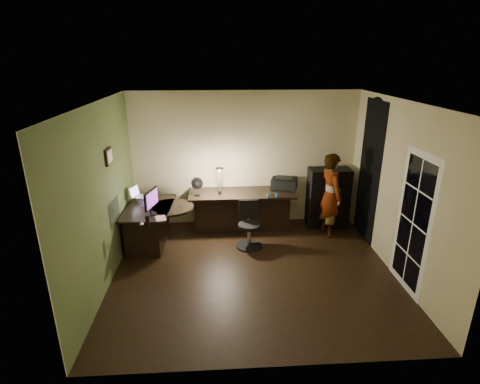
{
  "coord_description": "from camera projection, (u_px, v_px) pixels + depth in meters",
  "views": [
    {
      "loc": [
        -0.56,
        -5.26,
        3.31
      ],
      "look_at": [
        -0.15,
        1.05,
        1.0
      ],
      "focal_mm": 28.0,
      "sensor_mm": 36.0,
      "label": 1
    }
  ],
  "objects": [
    {
      "name": "printer",
      "position": [
        284.0,
        183.0,
        7.53
      ],
      "size": [
        0.59,
        0.52,
        0.22
      ],
      "primitive_type": "cube",
      "rotation": [
        0.0,
        0.0,
        -0.31
      ],
      "color": "black",
      "rests_on": "desk_right"
    },
    {
      "name": "laptop",
      "position": [
        142.0,
        192.0,
        6.92
      ],
      "size": [
        0.38,
        0.37,
        0.2
      ],
      "primitive_type": "cube",
      "rotation": [
        0.0,
        0.0,
        -0.37
      ],
      "color": "silver",
      "rests_on": "laptop_stand"
    },
    {
      "name": "wall_left",
      "position": [
        102.0,
        197.0,
        5.5
      ],
      "size": [
        0.01,
        4.0,
        2.7
      ],
      "primitive_type": "cube",
      "color": "#C8BC8E",
      "rests_on": "floor"
    },
    {
      "name": "wall_back",
      "position": [
        244.0,
        159.0,
        7.52
      ],
      "size": [
        4.5,
        0.01,
        2.7
      ],
      "primitive_type": "cube",
      "color": "#C8BC8E",
      "rests_on": "floor"
    },
    {
      "name": "headphones",
      "position": [
        272.0,
        195.0,
        7.03
      ],
      "size": [
        0.22,
        0.11,
        0.1
      ],
      "primitive_type": "cube",
      "rotation": [
        0.0,
        0.0,
        0.1
      ],
      "color": "#11509E",
      "rests_on": "desk_right"
    },
    {
      "name": "arched_doorway",
      "position": [
        369.0,
        172.0,
        6.87
      ],
      "size": [
        0.01,
        0.9,
        2.6
      ],
      "primitive_type": "cube",
      "color": "black",
      "rests_on": "floor"
    },
    {
      "name": "laptop_stand",
      "position": [
        143.0,
        199.0,
        6.96
      ],
      "size": [
        0.24,
        0.22,
        0.09
      ],
      "primitive_type": "cube",
      "rotation": [
        0.0,
        0.0,
        0.21
      ],
      "color": "silver",
      "rests_on": "desk_left"
    },
    {
      "name": "monitor",
      "position": [
        151.0,
        206.0,
        6.36
      ],
      "size": [
        0.22,
        0.48,
        0.31
      ],
      "primitive_type": "cube",
      "rotation": [
        0.0,
        0.0,
        -0.27
      ],
      "color": "black",
      "rests_on": "desk_left"
    },
    {
      "name": "desk_right",
      "position": [
        242.0,
        211.0,
        7.49
      ],
      "size": [
        2.08,
        0.74,
        0.78
      ],
      "primitive_type": "cube",
      "rotation": [
        0.0,
        0.0,
        0.0
      ],
      "color": "black",
      "rests_on": "floor"
    },
    {
      "name": "pen",
      "position": [
        181.0,
        207.0,
        6.71
      ],
      "size": [
        0.04,
        0.14,
        0.01
      ],
      "primitive_type": "cube",
      "rotation": [
        0.0,
        0.0,
        0.22
      ],
      "color": "black",
      "rests_on": "desk_left"
    },
    {
      "name": "wall_front",
      "position": [
        274.0,
        263.0,
        3.76
      ],
      "size": [
        4.5,
        0.01,
        2.7
      ],
      "primitive_type": "cube",
      "color": "#C8BC8E",
      "rests_on": "floor"
    },
    {
      "name": "cabinet",
      "position": [
        328.0,
        198.0,
        7.55
      ],
      "size": [
        0.81,
        0.41,
        1.22
      ],
      "primitive_type": "cube",
      "rotation": [
        0.0,
        0.0,
        -0.0
      ],
      "color": "black",
      "rests_on": "floor"
    },
    {
      "name": "french_door",
      "position": [
        413.0,
        223.0,
        5.36
      ],
      "size": [
        0.02,
        0.92,
        2.1
      ],
      "primitive_type": "cube",
      "color": "white",
      "rests_on": "floor"
    },
    {
      "name": "desk_left",
      "position": [
        151.0,
        226.0,
        6.85
      ],
      "size": [
        0.86,
        1.34,
        0.75
      ],
      "primitive_type": "cube",
      "rotation": [
        0.0,
        0.0,
        -0.05
      ],
      "color": "black",
      "rests_on": "floor"
    },
    {
      "name": "desk_lamp",
      "position": [
        220.0,
        179.0,
        7.15
      ],
      "size": [
        0.2,
        0.3,
        0.61
      ],
      "primitive_type": "cube",
      "rotation": [
        0.0,
        0.0,
        0.21
      ],
      "color": "black",
      "rests_on": "desk_right"
    },
    {
      "name": "floor",
      "position": [
        253.0,
        272.0,
        6.1
      ],
      "size": [
        4.5,
        4.0,
        0.01
      ],
      "primitive_type": "cube",
      "color": "black",
      "rests_on": "ground"
    },
    {
      "name": "phone",
      "position": [
        170.0,
        214.0,
        6.39
      ],
      "size": [
        0.08,
        0.15,
        0.01
      ],
      "primitive_type": "cube",
      "rotation": [
        0.0,
        0.0,
        0.06
      ],
      "color": "black",
      "rests_on": "desk_left"
    },
    {
      "name": "person",
      "position": [
        330.0,
        195.0,
        7.11
      ],
      "size": [
        0.52,
        0.66,
        1.63
      ],
      "primitive_type": "imported",
      "rotation": [
        0.0,
        0.0,
        1.81
      ],
      "color": "#D8A88C",
      "rests_on": "floor"
    },
    {
      "name": "green_wall_overlay",
      "position": [
        103.0,
        197.0,
        5.5
      ],
      "size": [
        0.0,
        4.0,
        2.7
      ],
      "primitive_type": "cube",
      "color": "#4A5B2D",
      "rests_on": "floor"
    },
    {
      "name": "mouse",
      "position": [
        142.0,
        224.0,
        6.0
      ],
      "size": [
        0.07,
        0.1,
        0.04
      ],
      "primitive_type": "ellipsoid",
      "rotation": [
        0.0,
        0.0,
        -0.02
      ],
      "color": "silver",
      "rests_on": "desk_left"
    },
    {
      "name": "ceiling",
      "position": [
        256.0,
        102.0,
        5.17
      ],
      "size": [
        4.5,
        4.0,
        0.01
      ],
      "primitive_type": "cube",
      "color": "silver",
      "rests_on": "floor"
    },
    {
      "name": "framed_picture",
      "position": [
        108.0,
        156.0,
        5.75
      ],
      "size": [
        0.04,
        0.3,
        0.25
      ],
      "primitive_type": "cube",
      "color": "black",
      "rests_on": "wall_left"
    },
    {
      "name": "notepad",
      "position": [
        161.0,
        218.0,
        6.23
      ],
      "size": [
        0.22,
        0.26,
        0.01
      ],
      "primitive_type": "cube",
      "rotation": [
        0.0,
        0.0,
        0.29
      ],
      "color": "silver",
      "rests_on": "desk_left"
    },
    {
      "name": "office_chair",
      "position": [
        249.0,
        226.0,
        6.75
      ],
      "size": [
        0.48,
        0.48,
        0.85
      ],
      "primitive_type": "cube",
      "rotation": [
        0.0,
        0.0,
        -0.0
      ],
      "color": "black",
      "rests_on": "floor"
    },
    {
      "name": "wall_right",
      "position": [
        400.0,
        191.0,
        5.77
      ],
      "size": [
        0.01,
        4.0,
        2.7
      ],
      "primitive_type": "cube",
      "color": "#C8BC8E",
      "rests_on": "floor"
    },
    {
      "name": "desk_fan",
      "position": [
        197.0,
        186.0,
        7.14
      ],
      "size": [
        0.24,
        0.14,
        0.35
      ],
      "primitive_type": "cube",
      "rotation": [
        0.0,
        0.0,
        0.1
      ],
      "color": "black",
      "rests_on": "desk_right"
    },
    {
      "name": "speaker",
      "position": [
        148.0,
        221.0,
        5.95
      ],
      "size": [
        0.09,
        0.09,
        0.17
      ],
      "primitive_type": "cylinder",
      "rotation": [
        0.0,
        0.0,
        -0.39
      ],
      "color": "black",
      "rests_on": "desk_left"
    }
  ]
}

